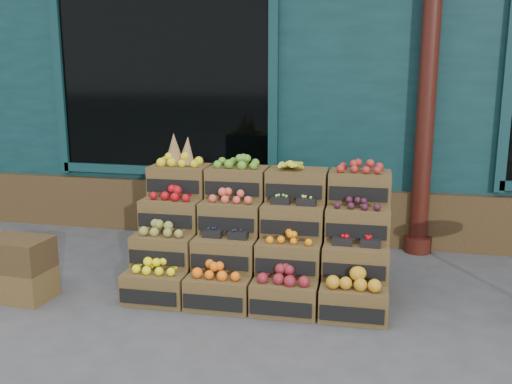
# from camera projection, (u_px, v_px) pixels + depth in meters

# --- Properties ---
(ground) EXTENTS (60.00, 60.00, 0.00)m
(ground) POSITION_uv_depth(u_px,v_px,m) (261.00, 325.00, 4.22)
(ground) COLOR #454548
(ground) RESTS_ON ground
(shop_facade) EXTENTS (12.00, 6.24, 4.80)m
(shop_facade) POSITION_uv_depth(u_px,v_px,m) (336.00, 31.00, 8.57)
(shop_facade) COLOR #0E2E31
(shop_facade) RESTS_ON ground
(crate_display) EXTENTS (2.12, 1.07, 1.31)m
(crate_display) POSITION_uv_depth(u_px,v_px,m) (261.00, 244.00, 4.83)
(crate_display) COLOR brown
(crate_display) RESTS_ON ground
(spare_crates) EXTENTS (0.53, 0.38, 0.51)m
(spare_crates) POSITION_uv_depth(u_px,v_px,m) (19.00, 269.00, 4.66)
(spare_crates) COLOR brown
(spare_crates) RESTS_ON ground
(shopkeeper) EXTENTS (0.80, 0.66, 1.88)m
(shopkeeper) POSITION_uv_depth(u_px,v_px,m) (156.00, 145.00, 6.96)
(shopkeeper) COLOR #14461C
(shopkeeper) RESTS_ON ground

